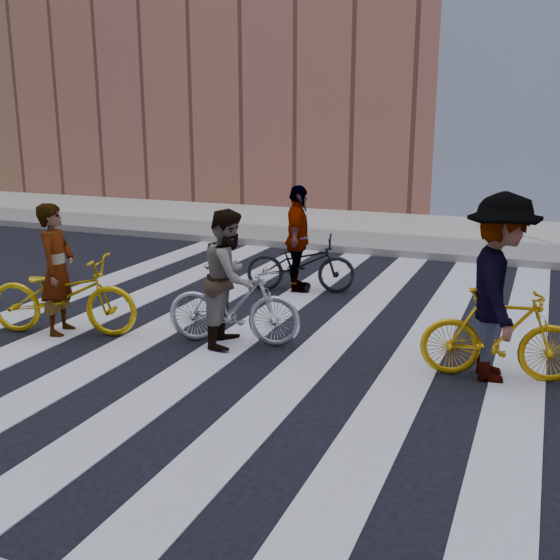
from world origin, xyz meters
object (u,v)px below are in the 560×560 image
Objects in this scene: bike_yellow_right at (500,334)px; rider_mid at (229,278)px; rider_rear at (298,239)px; bike_silver_mid at (234,305)px; rider_left at (57,270)px; rider_right at (499,288)px; bike_dark_rear at (301,264)px; bike_yellow_left at (63,295)px.

rider_mid reaches higher than bike_yellow_right.
rider_mid is 2.62m from rider_rear.
rider_mid is at bearing 79.28° from bike_silver_mid.
rider_right is at bearing -99.10° from rider_left.
rider_mid is 3.06m from rider_right.
rider_left is at bearing 91.12° from bike_silver_mid.
bike_yellow_right is 0.83× the size of rider_right.
bike_dark_rear is at bearing 41.67° from bike_yellow_right.
rider_right reaches higher than bike_dark_rear.
bike_dark_rear is at bearing -8.04° from bike_silver_mid.
rider_rear reaches higher than bike_yellow_left.
bike_yellow_left is 5.25m from bike_yellow_right.
rider_rear reaches higher than rider_left.
bike_silver_mid is at bearing 168.22° from rider_rear.
bike_yellow_right is at bearing -99.17° from rider_mid.
bike_yellow_right is 0.98× the size of rider_mid.
bike_dark_rear is 0.87× the size of rider_right.
bike_yellow_right is 0.97× the size of rider_rear.
bike_yellow_left is 1.15× the size of rider_rear.
rider_left is (-5.27, -0.55, 0.35)m from bike_yellow_right.
rider_mid is 0.84× the size of rider_right.
rider_left reaches higher than bike_yellow_left.
rider_left is (-0.05, 0.00, 0.33)m from bike_yellow_left.
rider_left is at bearing 130.22° from bike_dark_rear.
rider_right is at bearing 80.28° from bike_yellow_right.
bike_silver_mid is at bearing 81.88° from rider_right.
bike_yellow_right is at bearing -143.72° from rider_rear.
bike_yellow_right is 0.50m from rider_right.
rider_right is (3.12, -2.53, 0.53)m from bike_dark_rear.
rider_left is (-2.10, -3.08, 0.38)m from bike_dark_rear.
bike_yellow_left is at bearing 86.29° from bike_yellow_right.
bike_silver_mid is 3.05m from bike_yellow_right.
bike_silver_mid is (2.17, 0.47, -0.01)m from bike_yellow_left.
rider_rear is at bearing -8.04° from rider_mid.
bike_yellow_right is 5.31m from rider_left.
bike_silver_mid is 0.34m from rider_mid.
bike_silver_mid is at bearing -93.27° from rider_left.
bike_yellow_left is 2.20m from rider_mid.
rider_right is at bearing -144.60° from bike_dark_rear.
rider_rear is at bearing -6.95° from bike_silver_mid.
bike_dark_rear is (-3.17, 2.53, -0.04)m from bike_yellow_right.
rider_left is 1.00× the size of rider_rear.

